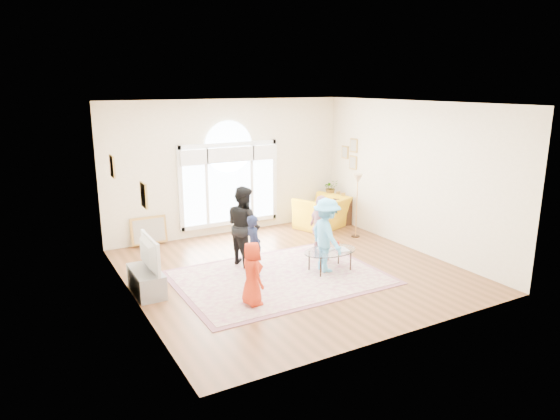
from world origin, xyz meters
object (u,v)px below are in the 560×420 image
coffee_table (330,251)px  area_rug (280,277)px  television (145,254)px  armchair (322,213)px  tv_console (146,281)px

coffee_table → area_rug: bearing=170.7°
area_rug → television: bearing=167.4°
television → coffee_table: bearing=-11.6°
area_rug → armchair: 3.56m
tv_console → area_rug: bearing=-12.6°
television → armchair: bearing=21.1°
tv_console → armchair: (4.93, 1.90, 0.18)m
tv_console → armchair: size_ratio=0.83×
tv_console → television: (0.01, 0.00, 0.51)m
television → armchair: television is taller
television → coffee_table: (3.37, -0.69, -0.31)m
coffee_table → armchair: (1.55, 2.59, -0.01)m
coffee_table → television: bearing=168.3°
area_rug → television: 2.51m
area_rug → television: television is taller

